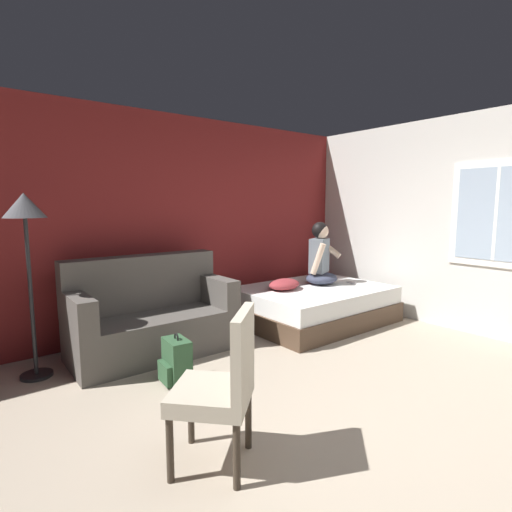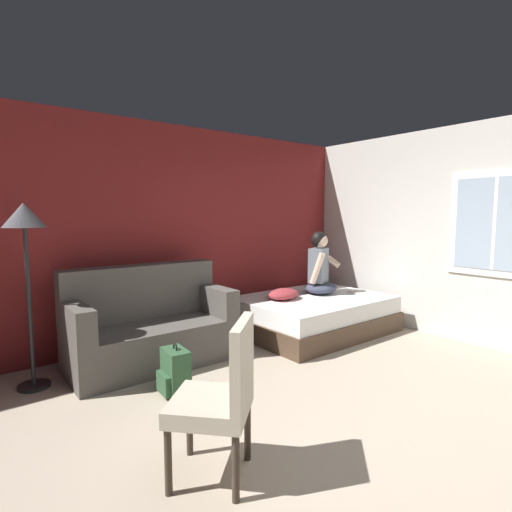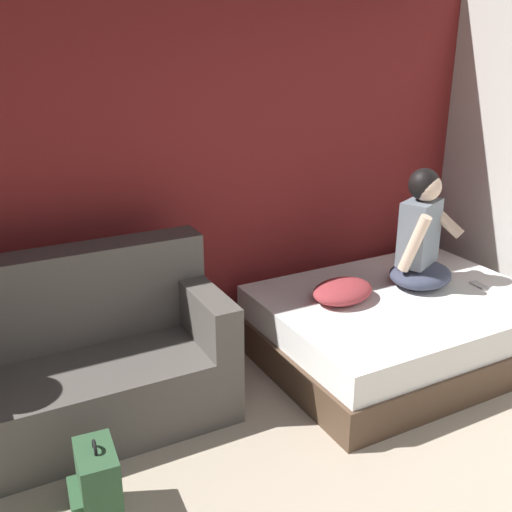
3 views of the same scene
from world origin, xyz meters
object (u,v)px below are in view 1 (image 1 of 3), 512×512
(floor_lamp, at_px, (26,224))
(backpack, at_px, (176,362))
(person_seated, at_px, (321,259))
(couch, at_px, (151,317))
(bed, at_px, (314,305))
(cell_phone, at_px, (351,283))
(side_chair, at_px, (222,383))
(throw_pillow, at_px, (284,284))

(floor_lamp, bearing_deg, backpack, -43.32)
(person_seated, bearing_deg, couch, 175.99)
(person_seated, distance_m, backpack, 2.77)
(bed, relative_size, cell_phone, 13.79)
(cell_phone, bearing_deg, backpack, -164.17)
(side_chair, height_order, backpack, side_chair)
(bed, height_order, person_seated, person_seated)
(throw_pillow, bearing_deg, floor_lamp, 175.68)
(side_chair, xyz_separation_m, backpack, (0.30, 1.22, -0.34))
(side_chair, xyz_separation_m, throw_pillow, (2.24, 1.92, 0.02))
(bed, relative_size, backpack, 4.34)
(side_chair, xyz_separation_m, person_seated, (2.90, 1.90, 0.30))
(bed, relative_size, couch, 1.16)
(floor_lamp, bearing_deg, cell_phone, -7.03)
(side_chair, bearing_deg, throw_pillow, 40.67)
(bed, relative_size, side_chair, 2.03)
(bed, height_order, cell_phone, cell_phone)
(side_chair, relative_size, throw_pillow, 2.04)
(bed, bearing_deg, cell_phone, -11.43)
(bed, bearing_deg, backpack, -166.74)
(couch, bearing_deg, floor_lamp, 176.44)
(side_chair, bearing_deg, cell_phone, 26.67)
(backpack, bearing_deg, cell_phone, 8.16)
(couch, bearing_deg, bed, -7.50)
(cell_phone, bearing_deg, person_seated, 154.95)
(backpack, distance_m, floor_lamp, 1.82)
(side_chair, height_order, floor_lamp, floor_lamp)
(couch, bearing_deg, throw_pillow, -4.79)
(side_chair, relative_size, floor_lamp, 0.58)
(bed, relative_size, throw_pillow, 4.14)
(bed, bearing_deg, throw_pillow, 161.53)
(backpack, bearing_deg, side_chair, -103.84)
(throw_pillow, bearing_deg, bed, -18.47)
(backpack, distance_m, throw_pillow, 2.09)
(backpack, bearing_deg, person_seated, 14.53)
(couch, bearing_deg, side_chair, -102.07)
(side_chair, bearing_deg, floor_lamp, 107.40)
(couch, relative_size, cell_phone, 11.86)
(side_chair, relative_size, person_seated, 1.12)
(backpack, relative_size, floor_lamp, 0.27)
(person_seated, bearing_deg, side_chair, -146.84)
(cell_phone, relative_size, floor_lamp, 0.08)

